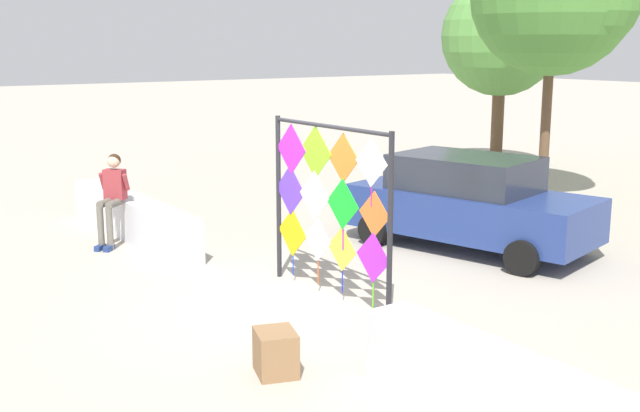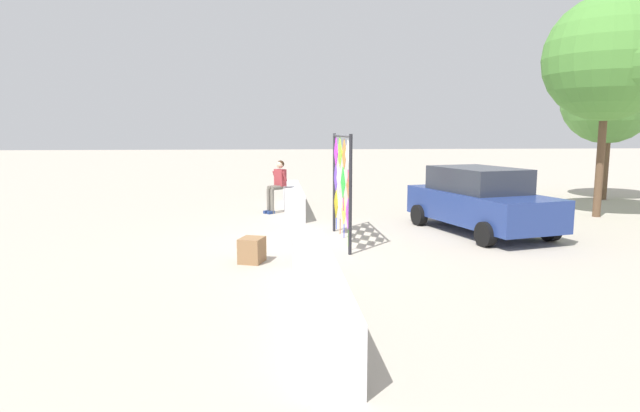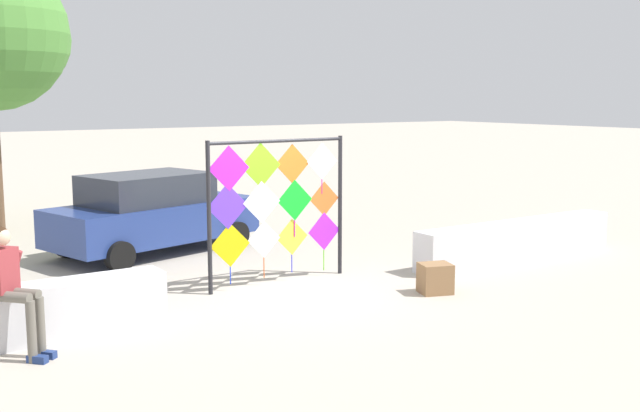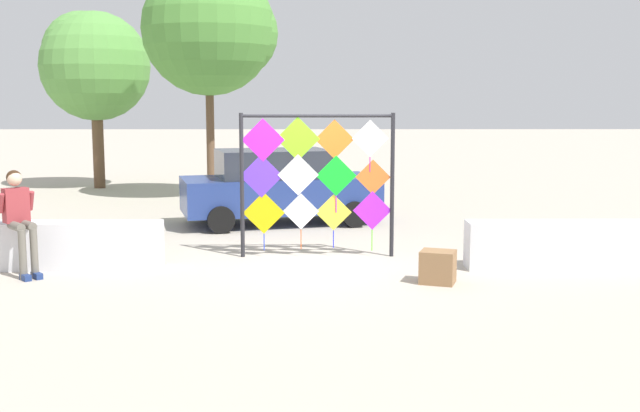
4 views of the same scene
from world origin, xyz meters
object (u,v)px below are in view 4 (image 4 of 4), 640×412
Objects in this scene: tree_far_right at (92,61)px; tree_palm_like at (214,30)px; kite_display_rack at (315,172)px; parked_car at (278,186)px; seated_vendor at (19,214)px; cardboard_box_large at (438,267)px.

tree_far_right is 4.79m from tree_palm_like.
parked_car is at bearing 102.72° from kite_display_rack.
parked_car is at bearing 53.60° from seated_vendor.
tree_palm_like is at bearing 114.28° from cardboard_box_large.
cardboard_box_large is at bearing -65.72° from tree_palm_like.
cardboard_box_large is at bearing -55.79° from tree_far_right.
kite_display_rack is 0.42× the size of tree_palm_like.
cardboard_box_large is 0.09× the size of tree_far_right.
parked_car is 6.05m from cardboard_box_large.
seated_vendor is (-4.43, -1.40, -0.50)m from kite_display_rack.
seated_vendor is 3.27× the size of cardboard_box_large.
tree_far_right reaches higher than cardboard_box_large.
kite_display_rack is at bearing -57.56° from tree_far_right.
cardboard_box_large is (6.20, -0.52, -0.71)m from seated_vendor.
seated_vendor is 0.25× the size of tree_palm_like.
seated_vendor is at bearing 175.17° from cardboard_box_large.
kite_display_rack is at bearing -71.40° from tree_palm_like.
parked_car is 9.56m from tree_far_right.
seated_vendor is at bearing -126.40° from parked_car.
tree_far_right is 0.84× the size of tree_palm_like.
tree_palm_like is at bearing 108.60° from kite_display_rack.
cardboard_box_large is 15.40m from tree_far_right.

